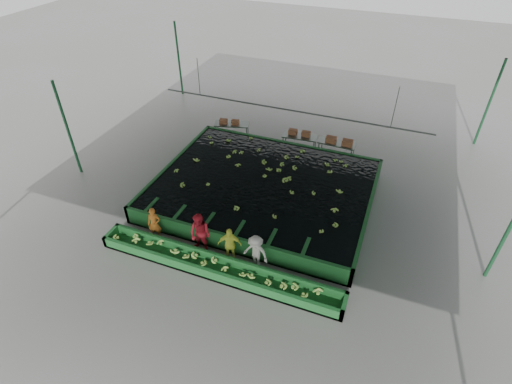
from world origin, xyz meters
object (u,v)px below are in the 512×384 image
at_px(flotation_tank, 264,189).
at_px(worker_a, 154,224).
at_px(box_stack_left, 229,124).
at_px(packing_table_mid, 299,143).
at_px(worker_b, 200,234).
at_px(worker_c, 229,245).
at_px(packing_table_right, 336,150).
at_px(worker_d, 256,252).
at_px(box_stack_right, 339,144).
at_px(box_stack_mid, 299,135).
at_px(packing_table_left, 232,130).
at_px(sorting_trough, 217,267).

height_order(flotation_tank, worker_a, worker_a).
bearing_deg(box_stack_left, packing_table_mid, 2.76).
distance_m(worker_b, worker_c, 1.28).
xyz_separation_m(worker_b, packing_table_right, (3.55, 9.13, -0.49)).
bearing_deg(worker_b, packing_table_mid, 86.97).
xyz_separation_m(worker_a, worker_d, (4.54, 0.00, 0.03)).
bearing_deg(worker_b, worker_d, 5.92).
bearing_deg(packing_table_right, worker_c, -103.99).
bearing_deg(worker_b, box_stack_right, 73.87).
distance_m(worker_b, packing_table_mid, 9.27).
bearing_deg(box_stack_mid, packing_table_mid, -55.41).
relative_size(worker_c, packing_table_right, 0.81).
height_order(worker_d, box_stack_right, worker_d).
height_order(worker_a, packing_table_right, worker_a).
bearing_deg(worker_a, worker_b, -17.92).
bearing_deg(packing_table_left, worker_c, -66.40).
height_order(packing_table_mid, packing_table_right, packing_table_right).
bearing_deg(flotation_tank, worker_d, -73.48).
relative_size(sorting_trough, worker_c, 6.18).
relative_size(packing_table_left, packing_table_mid, 1.05).
relative_size(box_stack_left, box_stack_mid, 0.94).
distance_m(packing_table_left, box_stack_mid, 4.08).
relative_size(packing_table_right, box_stack_mid, 1.63).
bearing_deg(flotation_tank, packing_table_right, 63.09).
xyz_separation_m(flotation_tank, box_stack_mid, (0.28, 4.93, 0.43)).
distance_m(sorting_trough, box_stack_right, 10.19).
relative_size(packing_table_left, packing_table_right, 1.01).
height_order(worker_c, box_stack_right, worker_c).
relative_size(flotation_tank, packing_table_right, 5.02).
distance_m(flotation_tank, packing_table_right, 5.41).
height_order(flotation_tank, sorting_trough, flotation_tank).
distance_m(worker_d, packing_table_right, 9.21).
distance_m(flotation_tank, packing_table_mid, 4.86).
relative_size(sorting_trough, worker_d, 6.30).
height_order(sorting_trough, worker_a, worker_a).
bearing_deg(packing_table_right, worker_a, -122.05).
xyz_separation_m(packing_table_right, box_stack_right, (0.11, -0.09, 0.45)).
distance_m(worker_a, box_stack_left, 8.97).
bearing_deg(worker_c, box_stack_right, 56.14).
xyz_separation_m(flotation_tank, box_stack_right, (2.56, 4.74, 0.46)).
distance_m(worker_d, box_stack_left, 10.32).
bearing_deg(worker_c, worker_b, 160.94).
xyz_separation_m(flotation_tank, worker_b, (-1.10, -4.30, 0.50)).
relative_size(worker_d, packing_table_mid, 0.82).
bearing_deg(box_stack_mid, sorting_trough, -91.62).
bearing_deg(worker_c, packing_table_right, 56.95).
bearing_deg(packing_table_left, box_stack_right, 0.07).
bearing_deg(flotation_tank, worker_c, -87.66).
relative_size(worker_d, packing_table_right, 0.80).
distance_m(worker_a, box_stack_mid, 9.89).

